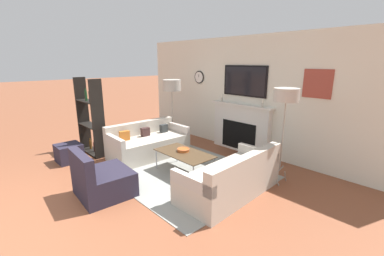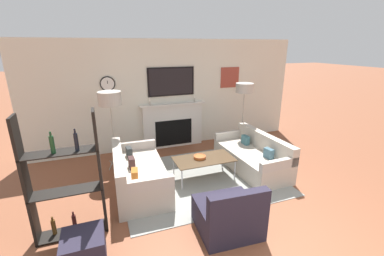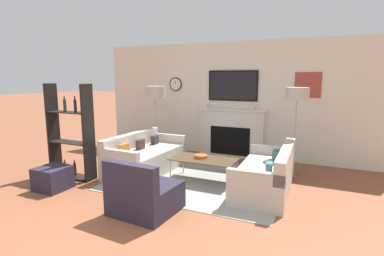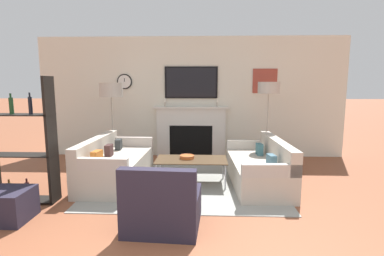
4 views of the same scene
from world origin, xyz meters
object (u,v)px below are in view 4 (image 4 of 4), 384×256
couch_left (115,166)px  decorative_bowl (187,157)px  floor_lamp_left (111,91)px  shelf_unit (21,145)px  armchair (163,206)px  coffee_table (191,161)px  couch_right (260,169)px  ottoman (9,205)px  floor_lamp_right (269,89)px

couch_left → decorative_bowl: (1.22, 0.02, 0.17)m
floor_lamp_left → shelf_unit: bearing=-111.8°
armchair → coffee_table: armchair is taller
armchair → decorative_bowl: 1.61m
couch_right → ottoman: bearing=-156.3°
coffee_table → floor_lamp_right: (1.45, 1.01, 1.16)m
couch_left → shelf_unit: shelf_unit is taller
armchair → floor_lamp_left: bearing=117.8°
coffee_table → floor_lamp_right: size_ratio=0.69×
floor_lamp_left → floor_lamp_right: (3.06, 0.00, 0.03)m
armchair → coffee_table: (0.27, 1.54, 0.14)m
couch_right → floor_lamp_left: (-2.75, 0.99, 1.26)m
floor_lamp_right → ottoman: (-3.63, -2.44, -1.37)m
armchair → floor_lamp_right: (1.72, 2.55, 1.30)m
couch_left → coffee_table: (1.30, -0.02, 0.12)m
couch_left → coffee_table: bearing=-1.1°
decorative_bowl → ottoman: bearing=-145.0°
coffee_table → decorative_bowl: decorative_bowl is taller
floor_lamp_right → ottoman: 4.58m
armchair → ottoman: bearing=176.7°
couch_right → floor_lamp_left: floor_lamp_left is taller
couch_right → coffee_table: couch_right is taller
armchair → ottoman: (-1.91, 0.11, -0.06)m
floor_lamp_right → armchair: bearing=-124.0°
couch_right → floor_lamp_right: 1.65m
couch_right → ottoman: 3.62m
shelf_unit → floor_lamp_left: bearing=68.2°
coffee_table → armchair: bearing=-100.0°
armchair → floor_lamp_left: 3.15m
couch_right → shelf_unit: size_ratio=1.05×
couch_left → couch_right: bearing=0.0°
coffee_table → shelf_unit: shelf_unit is taller
coffee_table → shelf_unit: size_ratio=0.66×
ottoman → coffee_table: bearing=33.3°
floor_lamp_left → couch_left: bearing=-72.1°
decorative_bowl → shelf_unit: size_ratio=0.14×
floor_lamp_right → coffee_table: bearing=-145.1°
shelf_unit → couch_left: bearing=39.0°
couch_left → floor_lamp_right: (2.74, 0.99, 1.28)m
couch_right → coffee_table: 1.15m
couch_right → shelf_unit: shelf_unit is taller
floor_lamp_left → shelf_unit: (-0.74, -1.84, -0.71)m
couch_left → armchair: size_ratio=2.01×
decorative_bowl → floor_lamp_right: bearing=32.4°
couch_left → floor_lamp_left: 1.62m
couch_right → coffee_table: bearing=-178.7°
armchair → shelf_unit: size_ratio=0.50×
armchair → floor_lamp_right: floor_lamp_right is taller
couch_left → floor_lamp_right: bearing=19.8°
decorative_bowl → floor_lamp_left: 2.11m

